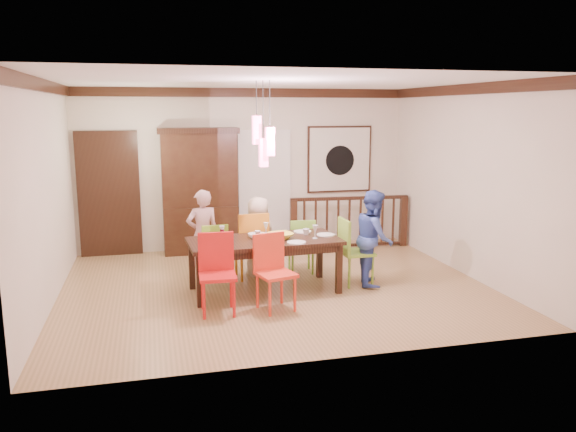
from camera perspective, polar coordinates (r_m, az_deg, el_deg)
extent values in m
plane|color=#967748|center=(8.20, -1.29, -7.15)|extent=(6.00, 6.00, 0.00)
plane|color=white|center=(7.82, -1.38, 13.54)|extent=(6.00, 6.00, 0.00)
plane|color=beige|center=(10.32, -4.36, 4.76)|extent=(6.00, 0.00, 6.00)
plane|color=beige|center=(7.81, -23.38, 1.99)|extent=(0.00, 5.00, 5.00)
plane|color=beige|center=(9.01, 17.66, 3.42)|extent=(0.00, 5.00, 5.00)
cube|color=black|center=(10.20, -17.70, 1.95)|extent=(1.04, 0.07, 2.24)
cube|color=silver|center=(10.39, -2.39, 2.60)|extent=(0.97, 0.05, 2.22)
cube|color=black|center=(10.72, 5.23, 5.77)|extent=(1.25, 0.04, 1.25)
cube|color=silver|center=(10.69, 5.28, 5.76)|extent=(1.18, 0.02, 1.18)
cylinder|color=black|center=(10.68, 5.30, 5.64)|extent=(0.56, 0.01, 0.56)
cube|color=#F74A7F|center=(7.64, -3.20, 8.71)|extent=(0.11, 0.11, 0.38)
cylinder|color=black|center=(7.64, -3.23, 11.86)|extent=(0.01, 0.01, 0.46)
cube|color=#F74A7F|center=(7.58, -1.85, 7.57)|extent=(0.11, 0.11, 0.38)
cylinder|color=black|center=(7.57, -1.87, 11.32)|extent=(0.01, 0.01, 0.61)
cube|color=#F74A7F|center=(7.62, -2.51, 6.45)|extent=(0.11, 0.11, 0.38)
cylinder|color=black|center=(7.60, -2.55, 10.74)|extent=(0.01, 0.01, 0.76)
cube|color=black|center=(7.81, -2.44, -2.55)|extent=(2.14, 1.06, 0.05)
cube|color=black|center=(8.16, -9.65, -4.83)|extent=(0.08, 0.08, 0.70)
cube|color=black|center=(8.50, 3.45, -4.05)|extent=(0.08, 0.08, 0.70)
cube|color=black|center=(7.40, -9.18, -6.43)|extent=(0.08, 0.08, 0.70)
cube|color=black|center=(7.78, 5.18, -5.48)|extent=(0.08, 0.08, 0.70)
cube|color=black|center=(8.22, -3.01, -2.41)|extent=(1.89, 0.14, 0.10)
cube|color=black|center=(7.43, -1.80, -3.82)|extent=(1.89, 0.14, 0.10)
cube|color=#89C32A|center=(8.51, -7.60, -3.64)|extent=(0.42, 0.42, 0.04)
cube|color=#89C32A|center=(8.46, -7.63, -2.12)|extent=(0.39, 0.07, 0.43)
cylinder|color=#89C32A|center=(8.40, -8.51, -5.37)|extent=(0.03, 0.03, 0.41)
cylinder|color=#89C32A|center=(8.43, -6.37, -5.25)|extent=(0.03, 0.03, 0.41)
cylinder|color=#89C32A|center=(8.70, -8.71, -4.81)|extent=(0.03, 0.03, 0.41)
cylinder|color=#89C32A|center=(8.74, -6.64, -4.70)|extent=(0.03, 0.03, 0.41)
cube|color=#C2731A|center=(8.51, -3.81, -3.04)|extent=(0.49, 0.49, 0.04)
cube|color=#C2731A|center=(8.45, -3.83, -1.23)|extent=(0.46, 0.08, 0.51)
cylinder|color=#C2731A|center=(8.37, -4.83, -5.08)|extent=(0.04, 0.04, 0.48)
cylinder|color=#C2731A|center=(8.43, -2.31, -4.93)|extent=(0.04, 0.04, 0.48)
cylinder|color=#C2731A|center=(8.73, -5.22, -4.43)|extent=(0.04, 0.04, 0.48)
cylinder|color=#C2731A|center=(8.79, -2.80, -4.29)|extent=(0.04, 0.04, 0.48)
cube|color=#7BC139|center=(8.79, 1.32, -3.09)|extent=(0.42, 0.42, 0.04)
cube|color=#7BC139|center=(8.74, 1.33, -1.62)|extent=(0.39, 0.07, 0.43)
cylinder|color=#7BC139|center=(8.66, 0.58, -4.77)|extent=(0.03, 0.03, 0.41)
cylinder|color=#7BC139|center=(8.74, 2.59, -4.63)|extent=(0.03, 0.03, 0.41)
cylinder|color=#7BC139|center=(8.95, 0.07, -4.25)|extent=(0.03, 0.03, 0.41)
cylinder|color=#7BC139|center=(9.03, 2.02, -4.12)|extent=(0.03, 0.03, 0.41)
cube|color=red|center=(7.07, -7.17, -6.08)|extent=(0.47, 0.47, 0.04)
cube|color=red|center=(6.99, -7.22, -3.98)|extent=(0.45, 0.07, 0.49)
cylinder|color=red|center=(6.95, -8.45, -8.54)|extent=(0.04, 0.04, 0.47)
cylinder|color=red|center=(6.99, -5.44, -8.36)|extent=(0.04, 0.04, 0.47)
cylinder|color=red|center=(7.30, -8.73, -7.61)|extent=(0.04, 0.04, 0.47)
cylinder|color=red|center=(7.33, -5.87, -7.44)|extent=(0.04, 0.04, 0.47)
cube|color=red|center=(7.14, -1.24, -5.94)|extent=(0.53, 0.53, 0.04)
cube|color=red|center=(7.07, -1.25, -3.93)|extent=(0.43, 0.15, 0.48)
cylinder|color=red|center=(7.01, -2.33, -8.31)|extent=(0.04, 0.04, 0.46)
cylinder|color=red|center=(7.09, 0.50, -8.10)|extent=(0.04, 0.04, 0.46)
cylinder|color=red|center=(7.34, -2.89, -7.44)|extent=(0.04, 0.04, 0.46)
cylinder|color=red|center=(7.41, -0.19, -7.24)|extent=(0.04, 0.04, 0.46)
cube|color=#79AC32|center=(8.24, 7.00, -3.71)|extent=(0.45, 0.45, 0.04)
cube|color=#79AC32|center=(8.18, 7.04, -1.93)|extent=(0.05, 0.44, 0.48)
cylinder|color=#79AC32|center=(8.08, 6.22, -5.76)|extent=(0.04, 0.04, 0.46)
cylinder|color=#79AC32|center=(8.21, 8.58, -5.56)|extent=(0.04, 0.04, 0.46)
cylinder|color=#79AC32|center=(8.41, 5.38, -5.10)|extent=(0.04, 0.04, 0.46)
cylinder|color=#79AC32|center=(8.53, 7.66, -4.92)|extent=(0.04, 0.04, 0.46)
cube|color=black|center=(10.16, -8.83, -1.32)|extent=(1.31, 0.44, 0.84)
cube|color=black|center=(10.01, -9.01, 4.71)|extent=(1.31, 0.40, 1.31)
cube|color=black|center=(10.20, -9.10, 4.82)|extent=(1.12, 0.02, 1.12)
cube|color=black|center=(9.96, -9.12, 8.56)|extent=(1.40, 0.44, 0.10)
cube|color=black|center=(10.10, 0.65, -1.03)|extent=(0.13, 0.13, 0.92)
cube|color=black|center=(10.80, 11.47, -0.47)|extent=(0.13, 0.13, 0.92)
cube|color=black|center=(10.32, 6.30, 1.81)|extent=(2.21, 0.24, 0.06)
cube|color=black|center=(10.49, 6.20, -2.94)|extent=(2.09, 0.21, 0.05)
imported|color=#DCA7AC|center=(8.54, -8.65, -1.84)|extent=(0.54, 0.41, 1.35)
imported|color=#C7B196|center=(8.61, -3.00, -2.07)|extent=(0.70, 0.58, 1.22)
imported|color=#3E57AF|center=(8.23, 8.73, -2.17)|extent=(0.70, 0.80, 1.39)
imported|color=#F9E847|center=(7.82, -0.76, -2.02)|extent=(0.41, 0.41, 0.08)
imported|color=white|center=(7.88, -3.35, -2.00)|extent=(0.24, 0.24, 0.06)
imported|color=silver|center=(7.62, -6.34, -2.33)|extent=(0.15, 0.15, 0.11)
imported|color=silver|center=(8.05, 1.85, -1.63)|extent=(0.10, 0.10, 0.09)
cylinder|color=white|center=(7.95, -8.11, -2.17)|extent=(0.26, 0.26, 0.01)
cylinder|color=white|center=(8.07, -2.83, -1.87)|extent=(0.26, 0.26, 0.01)
cylinder|color=white|center=(8.25, 1.49, -1.59)|extent=(0.26, 0.26, 0.01)
cylinder|color=white|center=(7.43, -6.83, -3.05)|extent=(0.26, 0.26, 0.01)
cylinder|color=white|center=(7.58, 0.86, -2.70)|extent=(0.26, 0.26, 0.01)
cylinder|color=white|center=(8.06, 3.85, -1.91)|extent=(0.26, 0.26, 0.01)
cube|color=#D83359|center=(7.53, -1.78, -2.79)|extent=(0.18, 0.14, 0.01)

